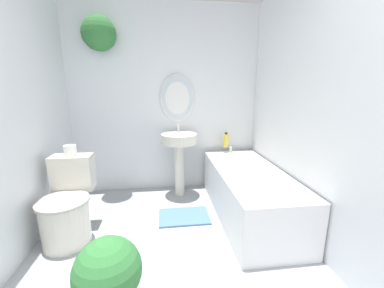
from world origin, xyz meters
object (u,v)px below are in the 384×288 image
(toilet, at_px, (68,208))
(toilet_paper_roll, at_px, (70,150))
(bathtub, at_px, (248,191))
(potted_plant, at_px, (108,276))
(shampoo_bottle, at_px, (226,140))
(pedestal_sink, at_px, (179,148))

(toilet, bearing_deg, toilet_paper_roll, 90.00)
(bathtub, distance_m, potted_plant, 1.64)
(toilet, distance_m, shampoo_bottle, 1.99)
(toilet, height_order, potted_plant, toilet)
(shampoo_bottle, distance_m, potted_plant, 2.18)
(pedestal_sink, distance_m, bathtub, 0.98)
(pedestal_sink, distance_m, potted_plant, 1.78)
(toilet, bearing_deg, bathtub, 6.59)
(toilet, distance_m, bathtub, 1.80)
(pedestal_sink, height_order, potted_plant, pedestal_sink)
(pedestal_sink, xyz_separation_m, shampoo_bottle, (0.64, 0.12, 0.06))
(bathtub, height_order, shampoo_bottle, shampoo_bottle)
(potted_plant, relative_size, toilet_paper_roll, 4.86)
(bathtub, bearing_deg, shampoo_bottle, 95.31)
(bathtub, relative_size, shampoo_bottle, 8.20)
(toilet, relative_size, shampoo_bottle, 3.76)
(bathtub, bearing_deg, pedestal_sink, 139.83)
(toilet, distance_m, pedestal_sink, 1.38)
(pedestal_sink, height_order, shampoo_bottle, pedestal_sink)
(bathtub, distance_m, toilet_paper_roll, 1.86)
(shampoo_bottle, bearing_deg, pedestal_sink, -168.91)
(shampoo_bottle, relative_size, potted_plant, 0.37)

